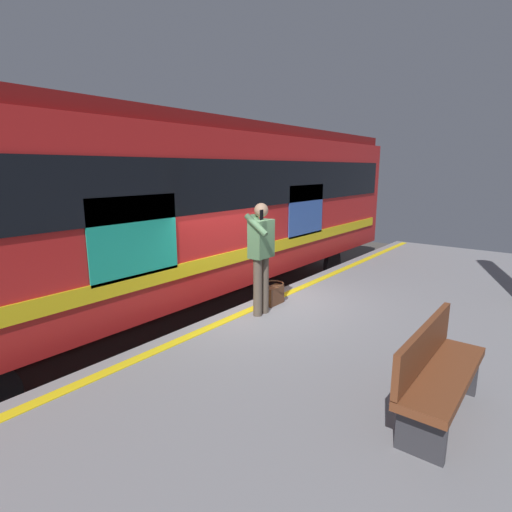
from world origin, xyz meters
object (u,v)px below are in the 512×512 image
object	(u,v)px
handbag	(274,294)
bench	(437,369)
passenger	(261,249)
train_carriage	(188,203)

from	to	relation	value
handbag	bench	bearing A→B (deg)	60.82
handbag	passenger	bearing A→B (deg)	12.43
bench	handbag	bearing A→B (deg)	-119.18
passenger	handbag	size ratio (longest dim) A/B	4.52
passenger	bench	bearing A→B (deg)	67.98
train_carriage	handbag	xyz separation A→B (m)	(0.31, 2.41, -1.44)
passenger	handbag	bearing A→B (deg)	-167.57
train_carriage	handbag	size ratio (longest dim) A/B	33.90
train_carriage	bench	bearing A→B (deg)	69.73
passenger	bench	size ratio (longest dim) A/B	1.13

